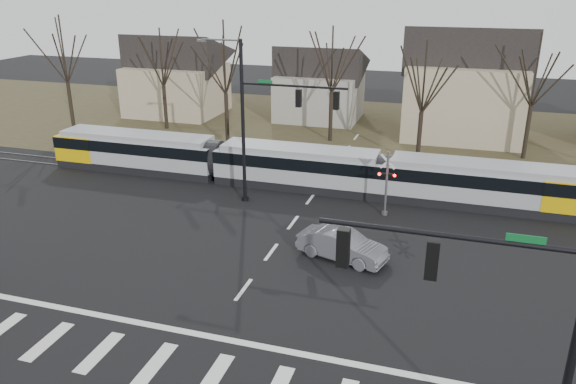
% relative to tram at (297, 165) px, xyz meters
% --- Properties ---
extents(ground, '(140.00, 140.00, 0.00)m').
position_rel_tram_xyz_m(ground, '(1.53, -16.00, -1.54)').
color(ground, black).
extents(grass_verge, '(140.00, 28.00, 0.01)m').
position_rel_tram_xyz_m(grass_verge, '(1.53, 16.00, -1.53)').
color(grass_verge, '#38331E').
rests_on(grass_verge, ground).
extents(crosswalk, '(27.00, 2.60, 0.01)m').
position_rel_tram_xyz_m(crosswalk, '(1.53, -20.00, -1.53)').
color(crosswalk, silver).
rests_on(crosswalk, ground).
extents(stop_line, '(28.00, 0.35, 0.01)m').
position_rel_tram_xyz_m(stop_line, '(1.53, -17.80, -1.53)').
color(stop_line, silver).
rests_on(stop_line, ground).
extents(lane_dashes, '(0.18, 30.00, 0.01)m').
position_rel_tram_xyz_m(lane_dashes, '(1.53, -0.00, -1.53)').
color(lane_dashes, silver).
rests_on(lane_dashes, ground).
extents(rail_pair, '(90.00, 1.52, 0.06)m').
position_rel_tram_xyz_m(rail_pair, '(1.53, -0.20, -1.51)').
color(rail_pair, '#59595E').
rests_on(rail_pair, ground).
extents(tram, '(37.22, 2.76, 2.82)m').
position_rel_tram_xyz_m(tram, '(0.00, 0.00, 0.00)').
color(tram, gray).
rests_on(tram, ground).
extents(sedan, '(4.01, 5.49, 1.54)m').
position_rel_tram_xyz_m(sedan, '(5.23, -9.60, -0.77)').
color(sedan, slate).
rests_on(sedan, ground).
extents(signal_pole_near_right, '(6.72, 0.44, 8.00)m').
position_rel_tram_xyz_m(signal_pole_near_right, '(11.65, -22.00, 3.63)').
color(signal_pole_near_right, black).
rests_on(signal_pole_near_right, ground).
extents(signal_pole_far, '(9.28, 0.44, 10.20)m').
position_rel_tram_xyz_m(signal_pole_far, '(-0.88, -3.50, 4.16)').
color(signal_pole_far, black).
rests_on(signal_pole_far, ground).
extents(rail_crossing_signal, '(1.08, 0.36, 4.00)m').
position_rel_tram_xyz_m(rail_crossing_signal, '(6.53, -3.21, 0.35)').
color(rail_crossing_signal, '#59595B').
rests_on(rail_crossing_signal, ground).
extents(tree_row, '(59.20, 7.20, 10.00)m').
position_rel_tram_xyz_m(tree_row, '(3.53, 10.00, 3.46)').
color(tree_row, black).
rests_on(tree_row, ground).
extents(house_a, '(9.72, 8.64, 8.60)m').
position_rel_tram_xyz_m(house_a, '(-18.47, 18.00, 2.93)').
color(house_a, tan).
rests_on(house_a, ground).
extents(house_b, '(8.64, 7.56, 7.65)m').
position_rel_tram_xyz_m(house_b, '(-3.47, 20.00, 2.43)').
color(house_b, gray).
rests_on(house_b, ground).
extents(house_c, '(10.80, 8.64, 10.10)m').
position_rel_tram_xyz_m(house_c, '(10.53, 17.00, 3.69)').
color(house_c, tan).
rests_on(house_c, ground).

